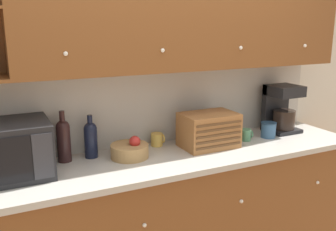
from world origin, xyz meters
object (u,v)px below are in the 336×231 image
object	(u,v)px
mug_blue_second	(157,139)
wine_bottle	(63,139)
mug	(246,135)
coffee_maker	(281,108)
bread_box	(209,130)
fruit_basket	(130,150)
microwave	(6,150)
second_wine_bottle	(91,138)
storage_canister	(268,130)

from	to	relation	value
mug_blue_second	wine_bottle	bearing A→B (deg)	-177.42
mug	coffee_maker	bearing A→B (deg)	12.35
wine_bottle	bread_box	xyz separation A→B (m)	(1.01, -0.15, -0.03)
wine_bottle	mug_blue_second	size ratio (longest dim) A/B	3.46
coffee_maker	fruit_basket	bearing A→B (deg)	-177.44
microwave	wine_bottle	distance (m)	0.37
fruit_basket	mug_blue_second	xyz separation A→B (m)	(0.27, 0.15, -0.00)
fruit_basket	bread_box	xyz separation A→B (m)	(0.60, -0.03, 0.08)
second_wine_bottle	storage_canister	world-z (taller)	second_wine_bottle
microwave	bread_box	distance (m)	1.36
second_wine_bottle	storage_canister	xyz separation A→B (m)	(1.38, -0.16, -0.07)
second_wine_bottle	coffee_maker	world-z (taller)	coffee_maker
storage_canister	coffee_maker	world-z (taller)	coffee_maker
second_wine_bottle	fruit_basket	bearing A→B (deg)	-27.16
wine_bottle	bread_box	size ratio (longest dim) A/B	0.85
mug_blue_second	mug	distance (m)	0.70
bread_box	mug	world-z (taller)	bread_box
microwave	mug_blue_second	size ratio (longest dim) A/B	5.05
wine_bottle	mug	bearing A→B (deg)	-6.34
wine_bottle	fruit_basket	distance (m)	0.44
mug	storage_canister	distance (m)	0.21
fruit_basket	coffee_maker	world-z (taller)	coffee_maker
second_wine_bottle	mug_blue_second	distance (m)	0.51
bread_box	coffee_maker	bearing A→B (deg)	7.07
mug_blue_second	bread_box	xyz separation A→B (m)	(0.33, -0.18, 0.08)
storage_canister	fruit_basket	bearing A→B (deg)	177.76
storage_canister	mug_blue_second	bearing A→B (deg)	167.57
fruit_basket	bread_box	bearing A→B (deg)	-3.23
mug_blue_second	bread_box	distance (m)	0.39
mug_blue_second	storage_canister	distance (m)	0.90
fruit_basket	storage_canister	size ratio (longest dim) A/B	2.10
microwave	coffee_maker	distance (m)	2.12
fruit_basket	bread_box	size ratio (longest dim) A/B	0.64
second_wine_bottle	fruit_basket	world-z (taller)	second_wine_bottle
microwave	bread_box	bearing A→B (deg)	-1.69
wine_bottle	storage_canister	distance (m)	1.57
mug	coffee_maker	size ratio (longest dim) A/B	0.24
microwave	second_wine_bottle	distance (m)	0.54
microwave	second_wine_bottle	xyz separation A→B (m)	(0.53, 0.11, -0.03)
storage_canister	microwave	bearing A→B (deg)	178.46
fruit_basket	mug_blue_second	bearing A→B (deg)	29.00
fruit_basket	second_wine_bottle	bearing A→B (deg)	152.84
storage_canister	coffee_maker	bearing A→B (deg)	26.37
wine_bottle	coffee_maker	bearing A→B (deg)	-1.86
fruit_basket	mug_blue_second	distance (m)	0.31
microwave	storage_canister	bearing A→B (deg)	-1.54
fruit_basket	mug	size ratio (longest dim) A/B	2.70
mug_blue_second	bread_box	size ratio (longest dim) A/B	0.24
bread_box	storage_canister	xyz separation A→B (m)	(0.55, -0.01, -0.06)
coffee_maker	storage_canister	bearing A→B (deg)	-153.63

